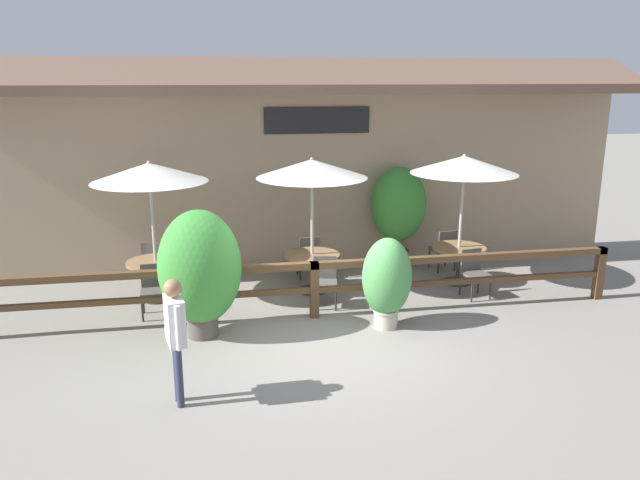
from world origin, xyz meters
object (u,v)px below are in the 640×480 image
dining_table_middle (312,261)px  chair_middle_streetside (325,279)px  patio_umbrella_near (149,173)px  chair_middle_wallside (309,254)px  potted_plant_broad_leaf (399,207)px  patio_umbrella_far (464,165)px  pedestrian (175,325)px  patio_umbrella_middle (312,169)px  dining_table_far (459,254)px  chair_far_streetside (474,271)px  dining_table_near (156,269)px  potted_plant_entrance_palm (200,269)px  potted_plant_tall_tropical (387,280)px  chair_far_wallside (444,248)px  chair_near_streetside (154,288)px  chair_near_wallside (155,261)px

dining_table_middle → chair_middle_streetside: chair_middle_streetside is taller
patio_umbrella_near → chair_middle_wallside: 3.44m
potted_plant_broad_leaf → patio_umbrella_near: bearing=-166.2°
patio_umbrella_far → pedestrian: bearing=-143.6°
patio_umbrella_middle → dining_table_far: 3.31m
dining_table_middle → chair_far_streetside: 2.93m
patio_umbrella_near → chair_middle_streetside: patio_umbrella_near is taller
dining_table_near → dining_table_middle: same height
patio_umbrella_middle → dining_table_middle: bearing=-100.6°
potted_plant_entrance_palm → potted_plant_tall_tropical: (2.86, -0.15, -0.28)m
chair_middle_streetside → patio_umbrella_far: (2.75, 0.78, 1.80)m
chair_middle_wallside → chair_far_wallside: 2.79m
chair_near_streetside → patio_umbrella_far: bearing=4.4°
patio_umbrella_far → dining_table_far: 1.70m
dining_table_far → potted_plant_entrance_palm: potted_plant_entrance_palm is taller
patio_umbrella_middle → potted_plant_entrance_palm: bearing=-139.0°
chair_near_streetside → patio_umbrella_middle: size_ratio=0.35×
dining_table_near → patio_umbrella_far: 5.88m
chair_middle_streetside → patio_umbrella_far: patio_umbrella_far is taller
dining_table_near → chair_far_wallside: (5.63, 0.73, -0.09)m
dining_table_middle → chair_far_streetside: bearing=-15.4°
potted_plant_broad_leaf → chair_near_wallside: bearing=-175.2°
chair_near_wallside → patio_umbrella_far: bearing=-176.5°
patio_umbrella_middle → dining_table_near: bearing=179.1°
potted_plant_entrance_palm → pedestrian: bearing=-97.5°
chair_middle_streetside → dining_table_far: (2.75, 0.78, 0.09)m
dining_table_far → pedestrian: 6.35m
patio_umbrella_near → dining_table_near: (0.00, 0.00, -1.70)m
chair_middle_streetside → dining_table_near: bearing=175.1°
chair_near_streetside → chair_middle_wallside: bearing=25.0°
chair_far_wallside → potted_plant_broad_leaf: (-0.85, 0.44, 0.79)m
chair_near_streetside → dining_table_middle: chair_near_streetside is taller
dining_table_near → patio_umbrella_far: size_ratio=0.41×
patio_umbrella_near → potted_plant_broad_leaf: size_ratio=1.18×
dining_table_far → chair_far_streetside: bearing=-91.6°
chair_middle_streetside → chair_far_wallside: bearing=40.6°
patio_umbrella_near → dining_table_near: bearing=0.0°
chair_far_streetside → potted_plant_tall_tropical: bearing=-160.0°
chair_far_wallside → dining_table_near: bearing=-1.0°
chair_near_streetside → potted_plant_broad_leaf: 5.21m
chair_near_wallside → pedestrian: bearing=109.3°
patio_umbrella_middle → chair_middle_streetside: 1.96m
patio_umbrella_far → potted_plant_broad_leaf: bearing=124.6°
dining_table_middle → potted_plant_broad_leaf: 2.44m
patio_umbrella_near → dining_table_near: 1.70m
patio_umbrella_far → chair_near_streetside: bearing=-172.7°
potted_plant_entrance_palm → pedestrian: potted_plant_entrance_palm is taller
pedestrian → chair_far_wallside: bearing=-59.9°
chair_middle_streetside → chair_far_streetside: bearing=11.1°
dining_table_near → chair_near_streetside: (0.01, -0.77, -0.09)m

